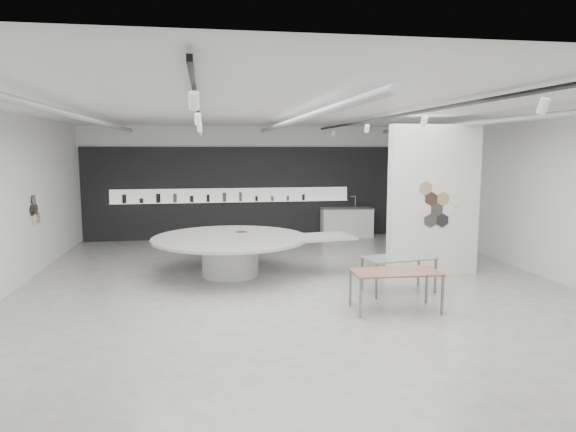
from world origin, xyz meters
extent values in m
cube|color=#B3B1A9|center=(0.00, 0.00, -0.01)|extent=(12.00, 14.00, 0.01)
cube|color=silver|center=(0.00, 0.00, 3.80)|extent=(12.00, 14.00, 0.01)
cube|color=white|center=(0.00, 7.00, 1.90)|extent=(12.00, 0.01, 3.80)
cube|color=white|center=(0.00, -7.00, 1.90)|extent=(12.00, 0.01, 3.80)
cube|color=white|center=(6.00, 0.00, 1.90)|extent=(0.01, 14.00, 3.80)
cylinder|color=#939396|center=(-4.20, 0.50, 3.62)|extent=(0.12, 12.00, 0.12)
cylinder|color=#939396|center=(0.00, 0.50, 3.62)|extent=(0.12, 12.00, 0.12)
cylinder|color=#939396|center=(4.20, 0.50, 3.62)|extent=(0.12, 12.00, 0.12)
cube|color=black|center=(-2.00, 0.00, 3.70)|extent=(0.05, 13.00, 0.06)
cylinder|color=white|center=(-2.00, -5.00, 3.52)|extent=(0.11, 0.18, 0.21)
cylinder|color=white|center=(-2.00, -1.70, 3.52)|extent=(0.11, 0.18, 0.21)
cylinder|color=white|center=(-2.00, 1.60, 3.52)|extent=(0.11, 0.18, 0.21)
cylinder|color=white|center=(-2.00, 4.90, 3.52)|extent=(0.11, 0.18, 0.21)
cube|color=black|center=(2.00, 0.00, 3.70)|extent=(0.05, 13.00, 0.06)
cylinder|color=white|center=(2.00, -5.00, 3.52)|extent=(0.11, 0.18, 0.21)
cylinder|color=white|center=(2.00, -1.70, 3.52)|extent=(0.11, 0.18, 0.21)
cylinder|color=white|center=(2.00, 1.60, 3.52)|extent=(0.11, 0.18, 0.21)
cylinder|color=white|center=(2.00, 4.90, 3.52)|extent=(0.11, 0.18, 0.21)
cylinder|color=white|center=(-5.97, 2.50, 1.35)|extent=(0.03, 0.28, 0.28)
cylinder|color=tan|center=(-5.97, 2.76, 1.35)|extent=(0.03, 0.28, 0.28)
cylinder|color=#412720|center=(-5.97, 2.63, 1.58)|extent=(0.03, 0.28, 0.28)
cylinder|color=black|center=(-5.97, 2.37, 1.58)|extent=(0.03, 0.28, 0.28)
cylinder|color=black|center=(-5.97, 2.50, 1.81)|extent=(0.03, 0.28, 0.28)
cylinder|color=white|center=(-5.97, 2.76, 1.81)|extent=(0.03, 0.28, 0.28)
cube|color=black|center=(0.00, 6.94, 1.55)|extent=(11.80, 0.10, 3.10)
cube|color=white|center=(-1.00, 6.87, 1.48)|extent=(8.00, 0.06, 0.46)
cube|color=white|center=(-1.00, 6.81, 1.25)|extent=(8.00, 0.18, 0.02)
cylinder|color=black|center=(-4.53, 6.81, 1.41)|extent=(0.13, 0.13, 0.29)
cylinder|color=black|center=(-3.99, 6.81, 1.34)|extent=(0.13, 0.13, 0.15)
cylinder|color=black|center=(-3.44, 6.81, 1.42)|extent=(0.14, 0.14, 0.30)
cylinder|color=brown|center=(-2.90, 6.81, 1.41)|extent=(0.12, 0.12, 0.29)
cylinder|color=black|center=(-2.36, 6.81, 1.37)|extent=(0.12, 0.12, 0.21)
cylinder|color=black|center=(-1.81, 6.81, 1.39)|extent=(0.10, 0.10, 0.25)
cylinder|color=brown|center=(-1.27, 6.81, 1.42)|extent=(0.12, 0.12, 0.30)
cylinder|color=brown|center=(-0.73, 6.81, 1.42)|extent=(0.10, 0.10, 0.31)
cylinder|color=black|center=(-0.19, 6.81, 1.35)|extent=(0.09, 0.09, 0.17)
cylinder|color=brown|center=(0.36, 6.81, 1.35)|extent=(0.10, 0.10, 0.16)
cylinder|color=brown|center=(0.90, 6.81, 1.34)|extent=(0.09, 0.09, 0.15)
cylinder|color=black|center=(1.44, 6.81, 1.37)|extent=(0.09, 0.09, 0.21)
cube|color=white|center=(3.50, 1.00, 1.80)|extent=(2.20, 0.35, 3.60)
cylinder|color=black|center=(3.50, 0.81, 1.60)|extent=(0.34, 0.03, 0.34)
cylinder|color=white|center=(3.80, 0.81, 1.60)|extent=(0.34, 0.03, 0.34)
cylinder|color=white|center=(3.20, 0.81, 1.60)|extent=(0.34, 0.03, 0.34)
cylinder|color=tan|center=(3.65, 0.81, 1.86)|extent=(0.34, 0.03, 0.34)
cylinder|color=#412720|center=(3.35, 0.81, 1.86)|extent=(0.34, 0.03, 0.34)
cylinder|color=black|center=(3.65, 0.81, 1.34)|extent=(0.34, 0.03, 0.34)
cylinder|color=black|center=(3.35, 0.81, 1.34)|extent=(0.34, 0.03, 0.34)
cylinder|color=white|center=(3.95, 0.81, 1.86)|extent=(0.34, 0.03, 0.34)
cylinder|color=white|center=(3.50, 0.81, 2.12)|extent=(0.34, 0.03, 0.34)
cylinder|color=tan|center=(3.20, 0.81, 2.12)|extent=(0.34, 0.03, 0.34)
cylinder|color=white|center=(-1.34, 1.64, 0.44)|extent=(1.53, 1.53, 0.88)
cylinder|color=#B5B1AB|center=(-1.34, 1.64, 0.91)|extent=(4.23, 4.23, 0.06)
cube|color=#B5B1AB|center=(0.78, 1.43, 0.91)|extent=(1.79, 1.26, 0.06)
cube|color=tan|center=(-2.36, 1.48, 0.95)|extent=(0.28, 0.22, 0.01)
cube|color=#412720|center=(-1.02, 2.31, 0.95)|extent=(0.28, 0.22, 0.01)
cube|color=brown|center=(1.58, -1.59, 0.74)|extent=(1.64, 0.86, 0.03)
cube|color=slate|center=(0.80, -1.94, 0.36)|extent=(0.04, 0.04, 0.73)
cube|color=slate|center=(0.82, -1.21, 0.36)|extent=(0.04, 0.04, 0.73)
cube|color=slate|center=(2.34, -1.98, 0.36)|extent=(0.04, 0.04, 0.73)
cube|color=slate|center=(2.36, -1.25, 0.36)|extent=(0.04, 0.04, 0.73)
cube|color=gray|center=(2.12, -0.39, 0.74)|extent=(1.56, 0.95, 0.03)
cube|color=slate|center=(1.48, -0.82, 0.36)|extent=(0.05, 0.05, 0.72)
cube|color=slate|center=(1.38, -0.18, 0.36)|extent=(0.05, 0.05, 0.72)
cube|color=slate|center=(2.85, -0.61, 0.36)|extent=(0.05, 0.05, 0.72)
cube|color=slate|center=(2.75, 0.03, 0.36)|extent=(0.05, 0.05, 0.72)
cube|color=white|center=(2.92, 6.51, 0.49)|extent=(1.78, 0.75, 0.98)
cube|color=gray|center=(2.92, 6.51, 1.00)|extent=(1.82, 0.79, 0.03)
cylinder|color=silver|center=(3.25, 6.65, 1.21)|extent=(0.03, 0.03, 0.39)
cylinder|color=silver|center=(3.17, 6.66, 1.39)|extent=(0.18, 0.04, 0.03)
camera|label=1|loc=(-1.90, -10.52, 3.02)|focal=32.00mm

